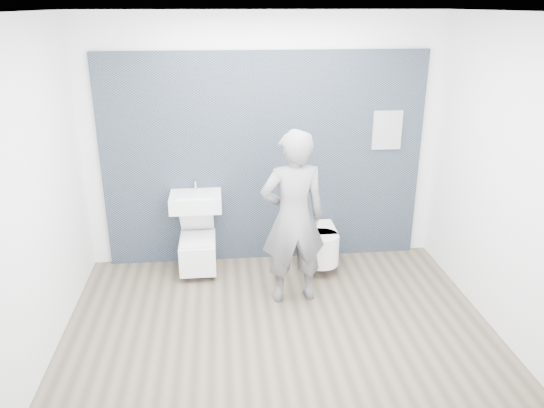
{
  "coord_description": "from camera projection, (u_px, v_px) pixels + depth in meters",
  "views": [
    {
      "loc": [
        -0.49,
        -4.27,
        2.86
      ],
      "look_at": [
        0.0,
        0.6,
        1.0
      ],
      "focal_mm": 35.0,
      "sensor_mm": 36.0,
      "label": 1
    }
  ],
  "objects": [
    {
      "name": "toilet_square",
      "position": [
        198.0,
        250.0,
        5.94
      ],
      "size": [
        0.39,
        0.57,
        0.69
      ],
      "color": "white",
      "rests_on": "ground"
    },
    {
      "name": "room_shell",
      "position": [
        279.0,
        147.0,
        4.41
      ],
      "size": [
        4.0,
        4.0,
        4.0
      ],
      "color": "silver",
      "rests_on": "ground"
    },
    {
      "name": "washbasin",
      "position": [
        196.0,
        201.0,
        5.81
      ],
      "size": [
        0.56,
        0.42,
        0.42
      ],
      "color": "white",
      "rests_on": "ground"
    },
    {
      "name": "info_placard",
      "position": [
        378.0,
        252.0,
        6.49
      ],
      "size": [
        0.33,
        0.03,
        0.44
      ],
      "primitive_type": "cube",
      "color": "silver",
      "rests_on": "ground"
    },
    {
      "name": "ground",
      "position": [
        278.0,
        325.0,
        5.03
      ],
      "size": [
        4.0,
        4.0,
        0.0
      ],
      "primitive_type": "plane",
      "color": "brown",
      "rests_on": "ground"
    },
    {
      "name": "tile_wall",
      "position": [
        265.0,
        256.0,
        6.4
      ],
      "size": [
        3.6,
        0.06,
        2.4
      ],
      "primitive_type": "cube",
      "color": "black",
      "rests_on": "ground"
    },
    {
      "name": "toilet_rounded",
      "position": [
        319.0,
        244.0,
        6.01
      ],
      "size": [
        0.39,
        0.66,
        0.36
      ],
      "color": "white",
      "rests_on": "ground"
    },
    {
      "name": "visitor",
      "position": [
        293.0,
        218.0,
        5.18
      ],
      "size": [
        0.69,
        0.49,
        1.78
      ],
      "primitive_type": "imported",
      "rotation": [
        0.0,
        0.0,
        3.25
      ],
      "color": "slate",
      "rests_on": "ground"
    }
  ]
}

